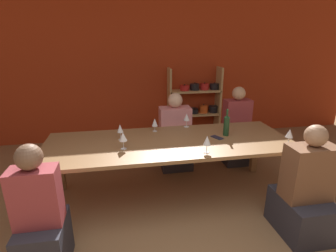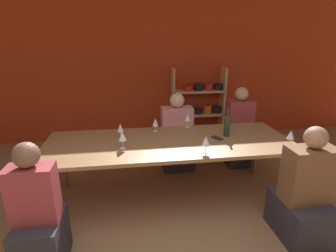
{
  "view_description": "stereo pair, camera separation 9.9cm",
  "coord_description": "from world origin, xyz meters",
  "px_view_note": "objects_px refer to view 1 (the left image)",
  "views": [
    {
      "loc": [
        -0.38,
        -1.15,
        1.88
      ],
      "look_at": [
        0.14,
        1.73,
        0.9
      ],
      "focal_mm": 28.0,
      "sensor_mm": 36.0,
      "label": 1
    },
    {
      "loc": [
        -0.28,
        -1.16,
        1.88
      ],
      "look_at": [
        0.14,
        1.73,
        0.9
      ],
      "focal_mm": 28.0,
      "sensor_mm": 36.0,
      "label": 2
    }
  ],
  "objects_px": {
    "dining_table": "(170,146)",
    "person_near_a": "(42,226)",
    "wine_glass_white_b": "(120,129)",
    "person_far_b": "(235,135)",
    "person_far_a": "(175,140)",
    "wine_glass_empty_b": "(123,137)",
    "person_near_b": "(304,196)",
    "cell_phone": "(217,137)",
    "shelf_unit": "(194,110)",
    "wine_glass_white_a": "(155,123)",
    "wine_glass_empty_a": "(187,117)",
    "wine_glass_red_a": "(289,134)",
    "wine_glass_red_b": "(207,141)",
    "wine_bottle_green": "(226,125)"
  },
  "relations": [
    {
      "from": "dining_table",
      "to": "person_near_a",
      "type": "height_order",
      "value": "person_near_a"
    },
    {
      "from": "person_near_a",
      "to": "dining_table",
      "type": "bearing_deg",
      "value": 35.09
    },
    {
      "from": "wine_glass_empty_a",
      "to": "person_far_b",
      "type": "distance_m",
      "value": 1.06
    },
    {
      "from": "dining_table",
      "to": "person_far_a",
      "type": "xyz_separation_m",
      "value": [
        0.24,
        0.87,
        -0.27
      ]
    },
    {
      "from": "cell_phone",
      "to": "person_far_a",
      "type": "distance_m",
      "value": 0.99
    },
    {
      "from": "wine_glass_empty_b",
      "to": "person_far_b",
      "type": "bearing_deg",
      "value": 29.13
    },
    {
      "from": "wine_glass_empty_b",
      "to": "wine_glass_red_a",
      "type": "bearing_deg",
      "value": -5.86
    },
    {
      "from": "shelf_unit",
      "to": "wine_bottle_green",
      "type": "distance_m",
      "value": 1.98
    },
    {
      "from": "person_near_a",
      "to": "wine_glass_red_a",
      "type": "bearing_deg",
      "value": 11.92
    },
    {
      "from": "cell_phone",
      "to": "person_near_a",
      "type": "xyz_separation_m",
      "value": [
        -1.8,
        -0.85,
        -0.33
      ]
    },
    {
      "from": "dining_table",
      "to": "wine_glass_empty_a",
      "type": "xyz_separation_m",
      "value": [
        0.32,
        0.46,
        0.2
      ]
    },
    {
      "from": "wine_bottle_green",
      "to": "wine_glass_empty_b",
      "type": "relative_size",
      "value": 1.74
    },
    {
      "from": "wine_glass_white_a",
      "to": "dining_table",
      "type": "bearing_deg",
      "value": -71.18
    },
    {
      "from": "person_near_a",
      "to": "wine_glass_empty_a",
      "type": "bearing_deg",
      "value": 40.61
    },
    {
      "from": "wine_glass_empty_b",
      "to": "person_near_b",
      "type": "xyz_separation_m",
      "value": [
        1.72,
        -0.7,
        -0.48
      ]
    },
    {
      "from": "cell_phone",
      "to": "dining_table",
      "type": "bearing_deg",
      "value": 179.75
    },
    {
      "from": "wine_glass_white_a",
      "to": "wine_bottle_green",
      "type": "bearing_deg",
      "value": -19.91
    },
    {
      "from": "wine_glass_white_a",
      "to": "wine_glass_empty_b",
      "type": "relative_size",
      "value": 0.89
    },
    {
      "from": "wine_glass_empty_a",
      "to": "wine_glass_white_b",
      "type": "relative_size",
      "value": 0.99
    },
    {
      "from": "wine_glass_empty_a",
      "to": "cell_phone",
      "type": "bearing_deg",
      "value": -60.75
    },
    {
      "from": "wine_glass_white_a",
      "to": "wine_glass_red_a",
      "type": "bearing_deg",
      "value": -25.85
    },
    {
      "from": "wine_glass_red_a",
      "to": "person_near_b",
      "type": "distance_m",
      "value": 0.7
    },
    {
      "from": "wine_glass_white_a",
      "to": "wine_glass_red_b",
      "type": "distance_m",
      "value": 0.87
    },
    {
      "from": "wine_glass_empty_a",
      "to": "person_far_a",
      "type": "bearing_deg",
      "value": 100.2
    },
    {
      "from": "wine_glass_empty_b",
      "to": "person_near_b",
      "type": "height_order",
      "value": "person_near_b"
    },
    {
      "from": "person_far_b",
      "to": "wine_glass_white_a",
      "type": "bearing_deg",
      "value": 19.25
    },
    {
      "from": "shelf_unit",
      "to": "person_far_a",
      "type": "height_order",
      "value": "shelf_unit"
    },
    {
      "from": "wine_glass_white_b",
      "to": "person_far_b",
      "type": "bearing_deg",
      "value": 21.23
    },
    {
      "from": "cell_phone",
      "to": "person_near_b",
      "type": "distance_m",
      "value": 1.09
    },
    {
      "from": "dining_table",
      "to": "person_near_a",
      "type": "relative_size",
      "value": 2.48
    },
    {
      "from": "person_near_a",
      "to": "person_far_b",
      "type": "bearing_deg",
      "value": 34.79
    },
    {
      "from": "wine_bottle_green",
      "to": "wine_glass_red_b",
      "type": "relative_size",
      "value": 1.8
    },
    {
      "from": "person_far_a",
      "to": "person_far_b",
      "type": "relative_size",
      "value": 0.95
    },
    {
      "from": "wine_glass_empty_a",
      "to": "wine_glass_white_b",
      "type": "distance_m",
      "value": 0.93
    },
    {
      "from": "wine_glass_white_b",
      "to": "cell_phone",
      "type": "height_order",
      "value": "wine_glass_white_b"
    },
    {
      "from": "cell_phone",
      "to": "wine_glass_red_b",
      "type": "bearing_deg",
      "value": -123.9
    },
    {
      "from": "wine_glass_red_a",
      "to": "wine_glass_red_b",
      "type": "height_order",
      "value": "wine_glass_red_b"
    },
    {
      "from": "wine_glass_white_b",
      "to": "person_near_b",
      "type": "xyz_separation_m",
      "value": [
        1.75,
        -0.98,
        -0.48
      ]
    },
    {
      "from": "wine_glass_white_a",
      "to": "wine_glass_empty_b",
      "type": "distance_m",
      "value": 0.64
    },
    {
      "from": "shelf_unit",
      "to": "person_near_a",
      "type": "height_order",
      "value": "shelf_unit"
    },
    {
      "from": "wine_glass_white_a",
      "to": "wine_glass_empty_b",
      "type": "height_order",
      "value": "wine_glass_empty_b"
    },
    {
      "from": "person_near_b",
      "to": "cell_phone",
      "type": "bearing_deg",
      "value": 126.39
    },
    {
      "from": "shelf_unit",
      "to": "dining_table",
      "type": "bearing_deg",
      "value": -113.46
    },
    {
      "from": "person_near_a",
      "to": "cell_phone",
      "type": "bearing_deg",
      "value": 25.43
    },
    {
      "from": "dining_table",
      "to": "wine_bottle_green",
      "type": "height_order",
      "value": "wine_bottle_green"
    },
    {
      "from": "dining_table",
      "to": "person_far_a",
      "type": "distance_m",
      "value": 0.94
    },
    {
      "from": "wine_bottle_green",
      "to": "person_near_b",
      "type": "relative_size",
      "value": 0.29
    },
    {
      "from": "wine_glass_red_b",
      "to": "person_far_a",
      "type": "distance_m",
      "value": 1.34
    },
    {
      "from": "dining_table",
      "to": "wine_glass_white_b",
      "type": "distance_m",
      "value": 0.61
    },
    {
      "from": "person_near_a",
      "to": "person_far_a",
      "type": "xyz_separation_m",
      "value": [
        1.47,
        1.72,
        -0.02
      ]
    }
  ]
}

